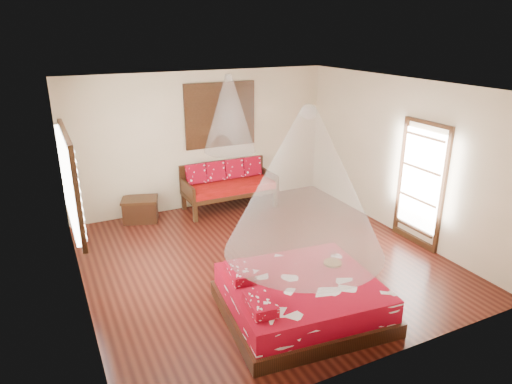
# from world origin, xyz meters

# --- Properties ---
(room) EXTENTS (5.54, 5.54, 2.84)m
(room) POSITION_xyz_m (0.00, 0.00, 1.40)
(room) COLOR black
(room) RESTS_ON ground
(bed) EXTENTS (2.17, 2.00, 0.63)m
(bed) POSITION_xyz_m (-0.24, -1.60, 0.25)
(bed) COLOR black
(bed) RESTS_ON floor
(daybed) EXTENTS (1.90, 0.84, 0.97)m
(daybed) POSITION_xyz_m (0.40, 2.39, 0.52)
(daybed) COLOR black
(daybed) RESTS_ON floor
(storage_chest) EXTENTS (0.80, 0.68, 0.47)m
(storage_chest) POSITION_xyz_m (-1.44, 2.45, 0.24)
(storage_chest) COLOR black
(storage_chest) RESTS_ON floor
(shutter_panel) EXTENTS (1.52, 0.06, 1.32)m
(shutter_panel) POSITION_xyz_m (0.40, 2.72, 1.90)
(shutter_panel) COLOR black
(shutter_panel) RESTS_ON wall_back
(window_left) EXTENTS (0.10, 1.74, 1.34)m
(window_left) POSITION_xyz_m (-2.71, 0.20, 1.70)
(window_left) COLOR black
(window_left) RESTS_ON wall_left
(glazed_door) EXTENTS (0.08, 1.02, 2.16)m
(glazed_door) POSITION_xyz_m (2.72, -0.60, 1.07)
(glazed_door) COLOR black
(glazed_door) RESTS_ON floor
(wine_tray) EXTENTS (0.25, 0.25, 0.20)m
(wine_tray) POSITION_xyz_m (0.39, -1.40, 0.55)
(wine_tray) COLOR brown
(wine_tray) RESTS_ON bed
(mosquito_net_main) EXTENTS (1.99, 1.99, 1.80)m
(mosquito_net_main) POSITION_xyz_m (-0.23, -1.60, 1.85)
(mosquito_net_main) COLOR white
(mosquito_net_main) RESTS_ON ceiling
(mosquito_net_daybed) EXTENTS (1.03, 1.03, 1.50)m
(mosquito_net_daybed) POSITION_xyz_m (0.40, 2.25, 2.00)
(mosquito_net_daybed) COLOR white
(mosquito_net_daybed) RESTS_ON ceiling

